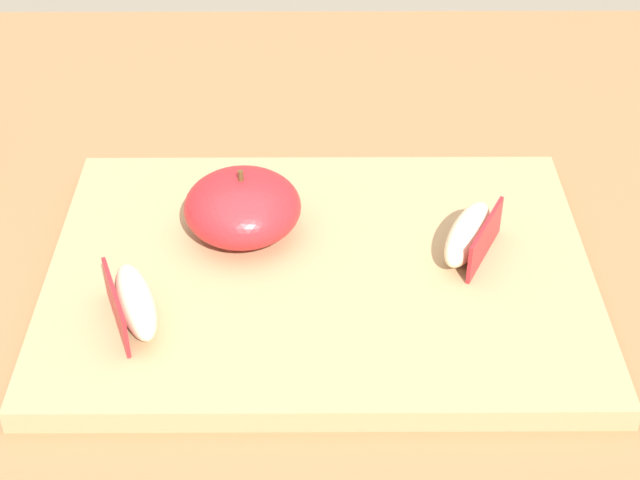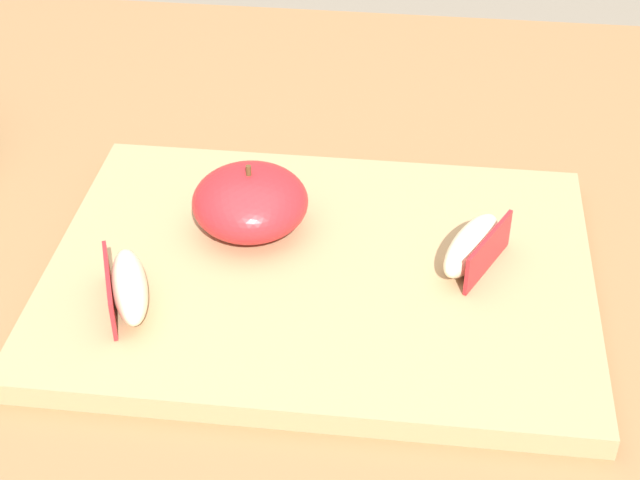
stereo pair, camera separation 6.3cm
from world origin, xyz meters
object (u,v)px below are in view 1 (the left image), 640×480
Objects in this scene: cutting_board at (320,274)px; apple_wedge_middle at (469,235)px; apple_wedge_right at (134,302)px; apple_half_skin_up at (243,207)px.

cutting_board is 0.10m from apple_wedge_middle.
apple_wedge_right is 1.01× the size of apple_wedge_middle.
apple_half_skin_up is 1.13× the size of apple_wedge_middle.
apple_wedge_right is at bearing -124.07° from apple_half_skin_up.
apple_wedge_middle is (0.21, 0.07, 0.00)m from apple_wedge_right.
cutting_board is at bearing -172.66° from apple_wedge_middle.
apple_half_skin_up is 0.15m from apple_wedge_middle.
cutting_board is 5.04× the size of apple_wedge_right.
cutting_board is 5.09× the size of apple_wedge_middle.
cutting_board is 4.50× the size of apple_half_skin_up.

